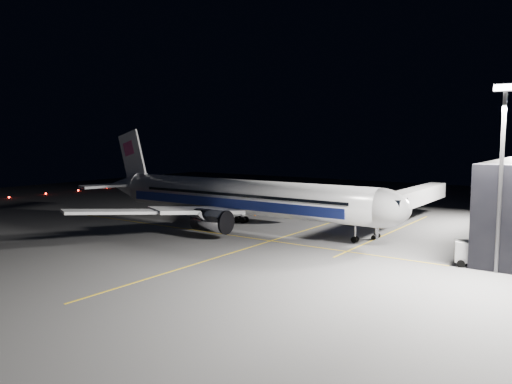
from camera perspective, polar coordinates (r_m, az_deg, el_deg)
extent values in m
plane|color=#4C4C4F|center=(83.47, -1.78, -4.11)|extent=(200.00, 200.00, 0.00)
cube|color=gold|center=(78.00, 4.14, -4.85)|extent=(0.25, 80.00, 0.01)
cube|color=gold|center=(78.83, -4.40, -4.74)|extent=(70.00, 0.25, 0.01)
cube|color=gold|center=(81.89, 15.03, -4.52)|extent=(0.25, 40.00, 0.01)
cylinder|color=silver|center=(82.69, -1.80, -0.50)|extent=(48.00, 5.60, 5.60)
ellipsoid|color=silver|center=(71.10, 13.91, -1.77)|extent=(8.96, 5.60, 5.60)
cube|color=black|center=(70.19, 15.68, -1.10)|extent=(2.20, 3.40, 0.90)
cone|color=silver|center=(102.20, -14.71, 0.75)|extent=(9.00, 5.49, 5.49)
cube|color=navy|center=(85.61, -1.22, -0.87)|extent=(42.24, 0.25, 1.50)
cube|color=navy|center=(81.22, -3.53, -1.27)|extent=(42.24, 0.25, 1.50)
cube|color=silver|center=(90.77, -0.04, -0.91)|extent=(11.36, 15.23, 1.53)
cube|color=silver|center=(78.32, -6.77, -2.09)|extent=(11.36, 15.23, 1.53)
cube|color=silver|center=(103.75, 1.66, 0.46)|extent=(8.57, 13.22, 1.31)
cube|color=silver|center=(73.27, -16.25, -2.18)|extent=(8.57, 13.22, 1.31)
cube|color=silver|center=(105.23, -12.39, 1.12)|extent=(6.20, 9.67, 0.45)
cube|color=silver|center=(98.51, -16.83, 0.67)|extent=(6.20, 9.67, 0.45)
cube|color=white|center=(100.09, -13.95, 4.05)|extent=(7.53, 0.40, 10.28)
cube|color=#E94F93|center=(100.66, -14.27, 4.85)|extent=(3.22, 0.55, 3.22)
cylinder|color=#B7B7BF|center=(89.70, 2.27, -1.75)|extent=(5.60, 3.40, 3.40)
cylinder|color=#B7B7BF|center=(75.35, -5.16, -3.29)|extent=(5.60, 3.40, 3.40)
cylinder|color=#9999A0|center=(73.06, 11.26, -4.72)|extent=(0.26, 0.26, 2.50)
cylinder|color=black|center=(73.21, 11.24, -5.33)|extent=(0.90, 0.70, 0.90)
cylinder|color=#9999A0|center=(88.43, -1.68, -2.71)|extent=(0.26, 0.26, 2.50)
cylinder|color=#9999A0|center=(81.78, -5.28, -3.46)|extent=(0.26, 0.26, 2.50)
cylinder|color=black|center=(88.54, -1.68, -3.16)|extent=(1.10, 1.60, 1.10)
cylinder|color=black|center=(81.90, -5.28, -3.95)|extent=(1.10, 1.60, 1.10)
cube|color=#4E4637|center=(81.34, 26.06, -1.45)|extent=(0.15, 36.00, 3.00)
cube|color=#B2B2B7|center=(90.63, 17.28, -0.63)|extent=(3.00, 33.90, 2.80)
cube|color=#B2B2B7|center=(75.79, 13.63, -1.81)|extent=(3.60, 3.20, 3.40)
cylinder|color=#9999A0|center=(76.26, 13.57, -4.08)|extent=(0.70, 0.70, 3.10)
cylinder|color=black|center=(75.66, 13.30, -5.08)|extent=(0.70, 0.30, 0.70)
cylinder|color=black|center=(77.31, 13.79, -4.86)|extent=(0.70, 0.30, 0.70)
cylinder|color=#59595E|center=(60.70, 26.16, 0.91)|extent=(0.44, 0.44, 20.00)
cube|color=#59595E|center=(60.74, 26.63, 10.63)|extent=(2.40, 0.50, 0.80)
cube|color=white|center=(60.39, 26.58, 10.66)|extent=(2.20, 0.15, 0.60)
sphere|color=#FF140A|center=(138.64, -26.39, -0.55)|extent=(0.44, 0.44, 0.44)
sphere|color=#FF140A|center=(143.66, -22.89, -0.18)|extent=(0.44, 0.44, 0.44)
sphere|color=#FF140A|center=(149.18, -19.65, 0.17)|extent=(0.44, 0.44, 0.44)
sphere|color=#FF140A|center=(155.14, -16.64, 0.49)|extent=(0.44, 0.44, 0.44)
cube|color=silver|center=(63.87, 23.76, -6.29)|extent=(4.81, 3.27, 2.42)
cube|color=silver|center=(64.26, 26.09, -6.92)|extent=(2.24, 2.47, 1.32)
cube|color=black|center=(64.15, 26.12, -6.44)|extent=(1.76, 2.15, 0.55)
cylinder|color=black|center=(65.40, 25.00, -7.19)|extent=(0.92, 0.49, 0.88)
cylinder|color=black|center=(63.16, 25.18, -7.66)|extent=(0.92, 0.49, 0.88)
cylinder|color=black|center=(65.17, 22.28, -7.12)|extent=(0.92, 0.49, 0.88)
cylinder|color=black|center=(62.93, 22.37, -7.59)|extent=(0.92, 0.49, 0.88)
cube|color=black|center=(99.57, -0.27, -2.04)|extent=(2.47, 1.93, 0.99)
cube|color=black|center=(99.48, -0.27, -1.68)|extent=(1.13, 1.13, 0.54)
sphere|color=#FFF2CC|center=(99.50, -0.75, -2.04)|extent=(0.23, 0.23, 0.23)
sphere|color=#FFF2CC|center=(98.79, -0.43, -2.10)|extent=(0.23, 0.23, 0.23)
cylinder|color=black|center=(99.46, 0.37, -2.28)|extent=(0.58, 0.35, 0.54)
cylinder|color=black|center=(98.53, -0.34, -2.37)|extent=(0.58, 0.35, 0.54)
cylinder|color=black|center=(100.73, -0.21, -2.18)|extent=(0.58, 0.35, 0.54)
cylinder|color=black|center=(99.81, -0.91, -2.26)|extent=(0.58, 0.35, 0.54)
cone|color=#E56209|center=(90.62, -3.70, -3.13)|extent=(0.37, 0.37, 0.55)
cone|color=#E56209|center=(96.20, -0.14, -2.55)|extent=(0.41, 0.41, 0.62)
cone|color=#E56209|center=(93.24, 4.03, -2.83)|extent=(0.44, 0.44, 0.65)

